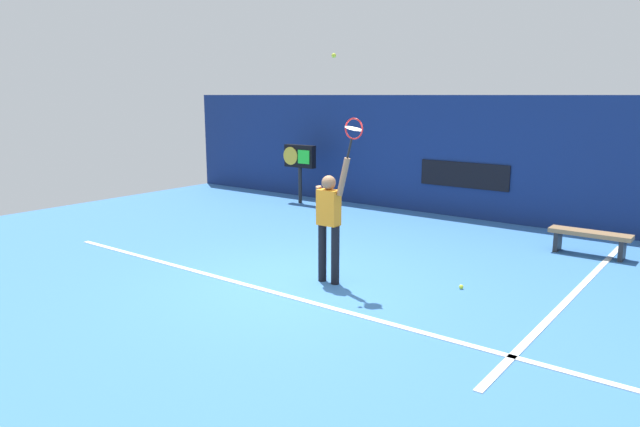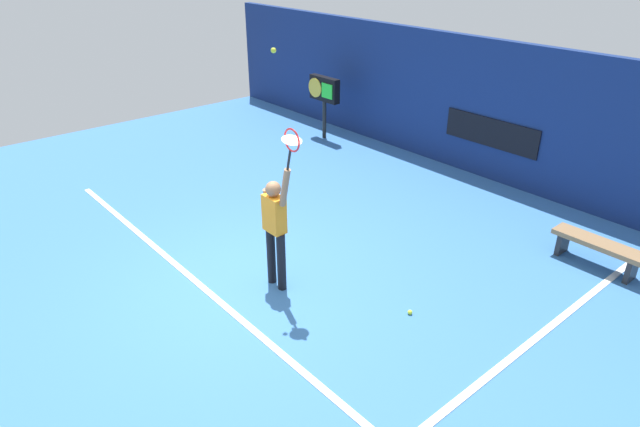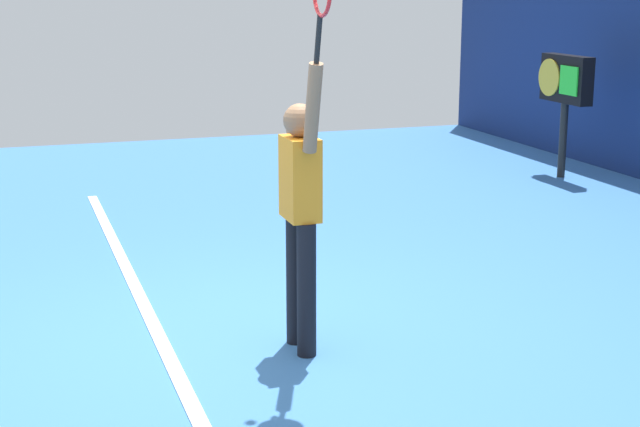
% 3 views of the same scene
% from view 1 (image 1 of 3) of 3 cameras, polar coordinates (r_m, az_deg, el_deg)
% --- Properties ---
extents(ground_plane, '(18.00, 18.00, 0.00)m').
position_cam_1_polar(ground_plane, '(9.09, -2.45, -6.91)').
color(ground_plane, '#3870B2').
extents(back_wall, '(18.00, 0.20, 2.88)m').
position_cam_1_polar(back_wall, '(14.19, 14.23, 5.40)').
color(back_wall, navy).
rests_on(back_wall, ground_plane).
extents(sponsor_banner_center, '(2.20, 0.03, 0.60)m').
position_cam_1_polar(sponsor_banner_center, '(14.13, 13.96, 3.69)').
color(sponsor_banner_center, black).
extents(court_baseline, '(10.00, 0.10, 0.01)m').
position_cam_1_polar(court_baseline, '(8.72, -4.65, -7.72)').
color(court_baseline, white).
rests_on(court_baseline, ground_plane).
extents(court_sideline, '(0.10, 7.00, 0.01)m').
position_cam_1_polar(court_sideline, '(9.29, 23.52, -7.45)').
color(court_sideline, white).
rests_on(court_sideline, ground_plane).
extents(tennis_player, '(0.63, 0.31, 1.98)m').
position_cam_1_polar(tennis_player, '(8.89, 0.90, -0.57)').
color(tennis_player, black).
rests_on(tennis_player, ground_plane).
extents(tennis_racket, '(0.38, 0.27, 0.63)m').
position_cam_1_polar(tennis_racket, '(8.45, 3.30, 8.10)').
color(tennis_racket, black).
extents(tennis_ball, '(0.07, 0.07, 0.07)m').
position_cam_1_polar(tennis_ball, '(8.74, 1.37, 15.27)').
color(tennis_ball, '#CCE033').
extents(scoreboard_clock, '(0.96, 0.20, 1.57)m').
position_cam_1_polar(scoreboard_clock, '(15.61, -2.01, 5.42)').
color(scoreboard_clock, black).
rests_on(scoreboard_clock, ground_plane).
extents(court_bench, '(1.40, 0.36, 0.45)m').
position_cam_1_polar(court_bench, '(11.65, 24.99, -2.14)').
color(court_bench, olive).
rests_on(court_bench, ground_plane).
extents(spare_ball, '(0.07, 0.07, 0.07)m').
position_cam_1_polar(spare_ball, '(9.09, 13.72, -7.01)').
color(spare_ball, '#CCE033').
rests_on(spare_ball, ground_plane).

